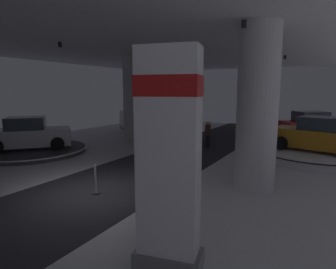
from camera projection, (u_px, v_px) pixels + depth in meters
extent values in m
cube|color=silver|center=(91.00, 193.00, 9.53)|extent=(24.00, 44.00, 0.05)
cube|color=#2D2D33|center=(91.00, 192.00, 9.53)|extent=(4.40, 44.00, 0.01)
cube|color=silver|center=(84.00, 17.00, 8.68)|extent=(24.00, 44.00, 0.10)
cylinder|color=black|center=(60.00, 45.00, 12.42)|extent=(0.16, 0.16, 0.22)
cylinder|color=black|center=(136.00, 57.00, 16.87)|extent=(0.16, 0.16, 0.22)
cylinder|color=black|center=(168.00, 63.00, 20.71)|extent=(0.16, 0.16, 0.22)
cylinder|color=black|center=(244.00, 24.00, 8.58)|extent=(0.16, 0.16, 0.22)
cylinder|color=black|center=(275.00, 47.00, 13.07)|extent=(0.16, 0.16, 0.22)
cylinder|color=black|center=(285.00, 57.00, 17.14)|extent=(0.16, 0.16, 0.22)
cylinder|color=silver|center=(257.00, 109.00, 9.51)|extent=(1.35, 1.35, 5.50)
cylinder|color=#ADADB2|center=(135.00, 100.00, 18.73)|extent=(1.49, 1.49, 5.50)
cube|color=slate|center=(169.00, 259.00, 5.46)|extent=(1.37, 0.90, 0.35)
cube|color=white|center=(169.00, 154.00, 5.15)|extent=(1.19, 0.78, 3.76)
cube|color=red|center=(169.00, 86.00, 4.96)|extent=(1.22, 0.81, 0.36)
cylinder|color=#333338|center=(31.00, 150.00, 15.63)|extent=(5.77, 5.77, 0.24)
cylinder|color=white|center=(31.00, 149.00, 15.61)|extent=(5.89, 5.89, 0.05)
cube|color=silver|center=(30.00, 137.00, 15.52)|extent=(4.15, 4.33, 0.90)
cube|color=#2D3842|center=(26.00, 124.00, 15.36)|extent=(2.43, 2.46, 0.70)
cylinder|color=black|center=(59.00, 138.00, 16.94)|extent=(0.62, 0.65, 0.68)
cylinder|color=black|center=(58.00, 144.00, 15.07)|extent=(0.62, 0.65, 0.68)
cylinder|color=black|center=(5.00, 140.00, 16.05)|extent=(0.62, 0.65, 0.68)
sphere|color=white|center=(70.00, 132.00, 16.61)|extent=(0.18, 0.18, 0.18)
sphere|color=white|center=(70.00, 135.00, 15.68)|extent=(0.18, 0.18, 0.18)
cylinder|color=silver|center=(316.00, 154.00, 14.35)|extent=(5.64, 5.64, 0.37)
cylinder|color=black|center=(316.00, 151.00, 14.33)|extent=(5.76, 5.76, 0.05)
cube|color=#B77519|center=(317.00, 139.00, 14.23)|extent=(4.50, 2.73, 0.90)
cube|color=#2D3842|center=(322.00, 124.00, 14.02)|extent=(2.21, 1.96, 0.70)
cylinder|color=black|center=(281.00, 143.00, 14.51)|extent=(0.71, 0.37, 0.68)
cylinder|color=black|center=(295.00, 138.00, 15.96)|extent=(0.71, 0.37, 0.68)
sphere|color=white|center=(273.00, 133.00, 15.24)|extent=(0.18, 0.18, 0.18)
sphere|color=white|center=(280.00, 131.00, 15.96)|extent=(0.18, 0.18, 0.18)
cylinder|color=#B7B7BC|center=(153.00, 128.00, 24.44)|extent=(5.56, 5.57, 0.35)
cylinder|color=black|center=(153.00, 126.00, 24.42)|extent=(5.68, 5.68, 0.05)
cube|color=silver|center=(153.00, 117.00, 24.30)|extent=(4.73, 5.56, 1.20)
cube|color=silver|center=(171.00, 104.00, 24.88)|extent=(2.53, 2.48, 1.00)
cube|color=#28333D|center=(166.00, 104.00, 24.66)|extent=(1.49, 1.05, 0.75)
cylinder|color=black|center=(167.00, 119.00, 26.20)|extent=(0.71, 0.85, 0.84)
cylinder|color=black|center=(179.00, 121.00, 24.11)|extent=(0.71, 0.85, 0.84)
cylinder|color=black|center=(128.00, 121.00, 24.59)|extent=(0.71, 0.85, 0.84)
cylinder|color=black|center=(138.00, 124.00, 22.50)|extent=(0.71, 0.85, 0.84)
cylinder|color=silver|center=(311.00, 138.00, 19.57)|extent=(5.95, 5.95, 0.25)
cylinder|color=black|center=(311.00, 137.00, 19.56)|extent=(6.07, 6.07, 0.05)
cube|color=red|center=(312.00, 127.00, 19.46)|extent=(4.43, 3.98, 0.90)
cube|color=#2D3842|center=(310.00, 117.00, 19.32)|extent=(2.46, 2.39, 0.70)
cylinder|color=black|center=(321.00, 129.00, 20.67)|extent=(0.67, 0.59, 0.68)
cylinder|color=black|center=(284.00, 130.00, 20.28)|extent=(0.67, 0.59, 0.68)
cylinder|color=black|center=(301.00, 134.00, 18.33)|extent=(0.67, 0.59, 0.68)
sphere|color=white|center=(334.00, 124.00, 20.21)|extent=(0.18, 0.18, 0.18)
cylinder|color=black|center=(207.00, 141.00, 16.86)|extent=(0.14, 0.14, 0.80)
cylinder|color=black|center=(209.00, 141.00, 16.97)|extent=(0.14, 0.14, 0.80)
cylinder|color=#472323|center=(208.00, 130.00, 16.81)|extent=(0.32, 0.32, 0.62)
sphere|color=beige|center=(208.00, 123.00, 16.75)|extent=(0.22, 0.22, 0.22)
cylinder|color=#333338|center=(176.00, 168.00, 12.45)|extent=(0.28, 0.28, 0.04)
cylinder|color=#B2B2B7|center=(176.00, 158.00, 12.38)|extent=(0.07, 0.07, 0.96)
sphere|color=#B2B2B7|center=(176.00, 147.00, 12.31)|extent=(0.10, 0.10, 0.10)
cylinder|color=#333338|center=(96.00, 193.00, 9.40)|extent=(0.28, 0.28, 0.04)
cylinder|color=#B2B2B7|center=(96.00, 180.00, 9.33)|extent=(0.07, 0.07, 0.96)
sphere|color=#B2B2B7|center=(95.00, 165.00, 9.26)|extent=(0.10, 0.10, 0.10)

